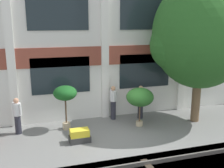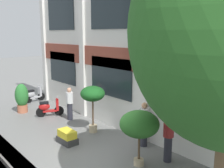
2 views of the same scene
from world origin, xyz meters
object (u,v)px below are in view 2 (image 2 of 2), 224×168
Objects in this scene: potted_plant_square_trough at (67,137)px; scooter_near_curb at (48,108)px; resident_watching_tracks at (144,123)px; potted_plant_tall_urn at (93,96)px; potted_plant_glazed_jar at (22,97)px; resident_by_doorway at (168,136)px; potted_plant_low_pan at (139,125)px; resident_near_plants at (70,103)px; scooter_second_parked at (34,95)px.

potted_plant_square_trough is 0.66× the size of scooter_near_curb.
resident_watching_tracks reaches higher than scooter_near_curb.
potted_plant_tall_urn is 2.00m from potted_plant_square_trough.
resident_by_doorway reaches higher than potted_plant_glazed_jar.
resident_by_doorway is at bearing 5.21° from potted_plant_tall_urn.
potted_plant_low_pan reaches higher than resident_near_plants.
potted_plant_glazed_jar is 5.09m from potted_plant_square_trough.
potted_plant_low_pan is 1.30× the size of scooter_second_parked.
potted_plant_low_pan is at bearing 4.64° from potted_plant_glazed_jar.
potted_plant_tall_urn is at bearing -58.91° from scooter_near_curb.
potted_plant_tall_urn is 3.41m from scooter_near_curb.
potted_plant_tall_urn reaches higher than scooter_second_parked.
resident_by_doorway is 5.72m from resident_near_plants.
potted_plant_square_trough is 0.54× the size of resident_near_plants.
potted_plant_glazed_jar is at bearing 177.33° from potted_plant_square_trough.
potted_plant_square_trough is (0.34, -1.46, -1.33)m from potted_plant_tall_urn.
scooter_second_parked is at bearing 178.85° from potted_plant_tall_urn.
resident_watching_tracks is (-1.32, 0.27, 0.01)m from resident_by_doorway.
resident_by_doorway reaches higher than scooter_near_curb.
potted_plant_glazed_jar is at bearing 1.19° from resident_by_doorway.
potted_plant_tall_urn is at bearing 134.57° from resident_near_plants.
potted_plant_glazed_jar reaches higher than scooter_second_parked.
potted_plant_square_trough is at bearing -120.73° from resident_watching_tracks.
resident_near_plants is (-2.38, 1.54, 0.60)m from potted_plant_square_trough.
resident_near_plants is at bearing -6.80° from resident_by_doorway.
resident_near_plants reaches higher than potted_plant_glazed_jar.
resident_near_plants reaches higher than scooter_second_parked.
resident_by_doorway is (3.69, 0.34, -0.69)m from potted_plant_tall_urn.
scooter_near_curb is 0.78× the size of resident_watching_tracks.
resident_by_doorway is at bearing 65.26° from potted_plant_low_pan.
potted_plant_tall_urn reaches higher than resident_near_plants.
potted_plant_glazed_jar is 1.17× the size of scooter_near_curb.
resident_near_plants is (-5.30, 0.66, -0.50)m from potted_plant_low_pan.
potted_plant_square_trough is 3.66m from scooter_near_curb.
resident_watching_tracks is at bearing 127.42° from potted_plant_low_pan.
potted_plant_square_trough is 2.89m from resident_near_plants.
scooter_near_curb is 3.25m from scooter_second_parked.
scooter_near_curb is (-3.17, -0.47, -1.15)m from potted_plant_tall_urn.
resident_near_plants is (4.34, -0.04, 0.41)m from scooter_second_parked.
potted_plant_square_trough is (5.05, -0.24, -0.60)m from potted_plant_glazed_jar.
resident_watching_tracks reaches higher than potted_plant_square_trough.
resident_watching_tracks reaches higher than scooter_second_parked.
resident_watching_tracks reaches higher than resident_by_doorway.
potted_plant_glazed_jar is 1.11× the size of scooter_second_parked.
potted_plant_low_pan is at bearing -9.98° from potted_plant_tall_urn.
scooter_second_parked is at bearing -43.63° from resident_near_plants.
potted_plant_glazed_jar is at bearing -151.88° from resident_watching_tracks.
scooter_near_curb is at bearing -171.51° from potted_plant_tall_urn.
resident_by_doorway is at bearing 28.23° from potted_plant_square_trough.
potted_plant_low_pan is 6.51m from scooter_near_curb.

